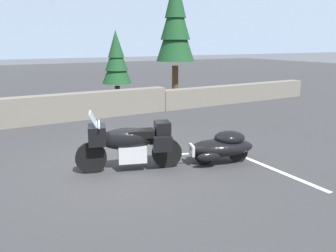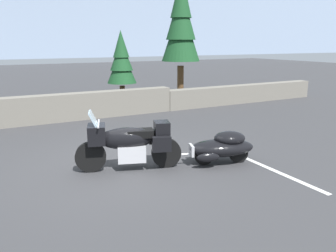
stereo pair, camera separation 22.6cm
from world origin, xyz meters
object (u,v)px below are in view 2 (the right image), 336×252
object	(u,v)px
touring_motorcycle	(129,142)
pine_tree_tall	(181,22)
pine_tree_secondary	(121,60)
car_shaped_trailer	(222,146)

from	to	relation	value
touring_motorcycle	pine_tree_tall	bearing A→B (deg)	52.62
pine_tree_tall	pine_tree_secondary	size ratio (longest dim) A/B	1.79
touring_motorcycle	pine_tree_secondary	distance (m)	7.58
touring_motorcycle	pine_tree_tall	world-z (taller)	pine_tree_tall
touring_motorcycle	pine_tree_tall	distance (m)	9.57
touring_motorcycle	pine_tree_secondary	bearing A→B (deg)	70.13
touring_motorcycle	car_shaped_trailer	size ratio (longest dim) A/B	1.02
touring_motorcycle	pine_tree_tall	xyz separation A→B (m)	(5.52, 7.22, 2.99)
pine_tree_tall	pine_tree_secondary	world-z (taller)	pine_tree_tall
touring_motorcycle	car_shaped_trailer	world-z (taller)	touring_motorcycle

